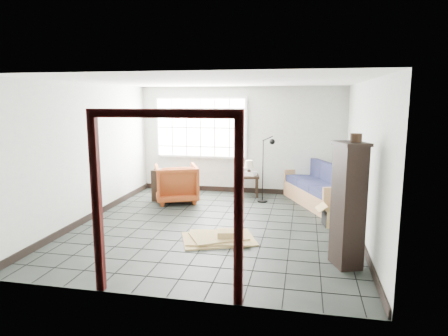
% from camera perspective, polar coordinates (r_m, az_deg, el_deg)
% --- Properties ---
extents(ground, '(5.50, 5.50, 0.00)m').
position_cam_1_polar(ground, '(7.42, -1.05, -8.26)').
color(ground, black).
rests_on(ground, ground).
extents(room_shell, '(5.02, 5.52, 2.61)m').
position_cam_1_polar(room_shell, '(7.10, -1.04, 4.79)').
color(room_shell, '#ABB1AA').
rests_on(room_shell, ground).
extents(window_panel, '(2.32, 0.08, 1.52)m').
position_cam_1_polar(window_panel, '(9.93, -3.34, 5.77)').
color(window_panel, silver).
rests_on(window_panel, ground).
extents(doorway_trim, '(1.80, 0.08, 2.20)m').
position_cam_1_polar(doorway_trim, '(4.55, -8.50, -2.03)').
color(doorway_trim, '#3A0E0D').
rests_on(doorway_trim, ground).
extents(futon_sofa, '(1.56, 2.19, 0.91)m').
position_cam_1_polar(futon_sofa, '(9.05, 13.61, -3.03)').
color(futon_sofa, olive).
rests_on(futon_sofa, ground).
extents(armchair, '(1.18, 1.15, 0.94)m').
position_cam_1_polar(armchair, '(9.06, -6.82, -1.91)').
color(armchair, '#975015').
rests_on(armchair, ground).
extents(side_table, '(0.54, 0.54, 0.51)m').
position_cam_1_polar(side_table, '(9.55, 3.60, -1.55)').
color(side_table, black).
rests_on(side_table, ground).
extents(table_lamp, '(0.24, 0.24, 0.36)m').
position_cam_1_polar(table_lamp, '(9.45, 3.60, 0.43)').
color(table_lamp, black).
rests_on(table_lamp, side_table).
extents(projector, '(0.30, 0.26, 0.09)m').
position_cam_1_polar(projector, '(9.50, 3.80, -0.79)').
color(projector, silver).
rests_on(projector, side_table).
extents(floor_lamp, '(0.40, 0.30, 1.51)m').
position_cam_1_polar(floor_lamp, '(8.91, 6.17, 0.11)').
color(floor_lamp, black).
rests_on(floor_lamp, ground).
extents(console_shelf, '(0.92, 0.36, 0.71)m').
position_cam_1_polar(console_shelf, '(9.18, -7.30, -2.47)').
color(console_shelf, black).
rests_on(console_shelf, ground).
extents(tall_shelf, '(0.51, 0.57, 1.74)m').
position_cam_1_polar(tall_shelf, '(5.73, 17.33, -4.96)').
color(tall_shelf, black).
rests_on(tall_shelf, ground).
extents(pot, '(0.16, 0.16, 0.11)m').
position_cam_1_polar(pot, '(5.58, 18.35, 4.12)').
color(pot, black).
rests_on(pot, tall_shelf).
extents(open_box, '(0.78, 0.49, 0.41)m').
position_cam_1_polar(open_box, '(7.68, 15.72, -6.85)').
color(open_box, '#A88751').
rests_on(open_box, ground).
extents(cardboard_pile, '(1.39, 1.19, 0.17)m').
position_cam_1_polar(cardboard_pile, '(6.71, -0.59, -9.86)').
color(cardboard_pile, '#A88751').
rests_on(cardboard_pile, ground).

